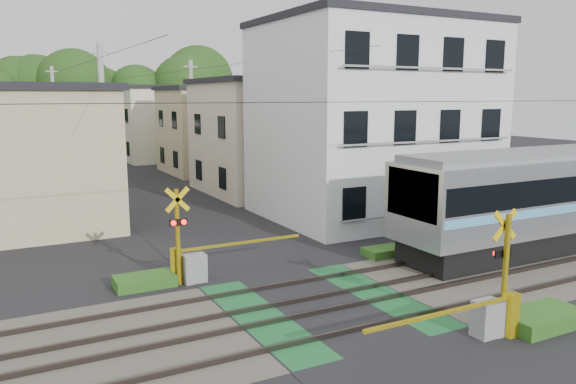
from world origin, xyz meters
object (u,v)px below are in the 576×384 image
crossing_signal_far (191,260)px  pedestrian (121,159)px  crossing_signal_near (493,309)px  apartment_block (372,119)px

crossing_signal_far → pedestrian: crossing_signal_far is taller
crossing_signal_near → pedestrian: 36.58m
crossing_signal_far → pedestrian: bearing=82.7°
crossing_signal_near → apartment_block: 14.95m
crossing_signal_far → crossing_signal_near: bearing=-54.7°
crossing_signal_far → apartment_block: (11.09, 5.84, 3.94)m
crossing_signal_near → crossing_signal_far: 8.95m
crossing_signal_near → pedestrian: crossing_signal_near is taller
crossing_signal_near → apartment_block: size_ratio=0.46×
crossing_signal_near → apartment_block: apartment_block is taller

